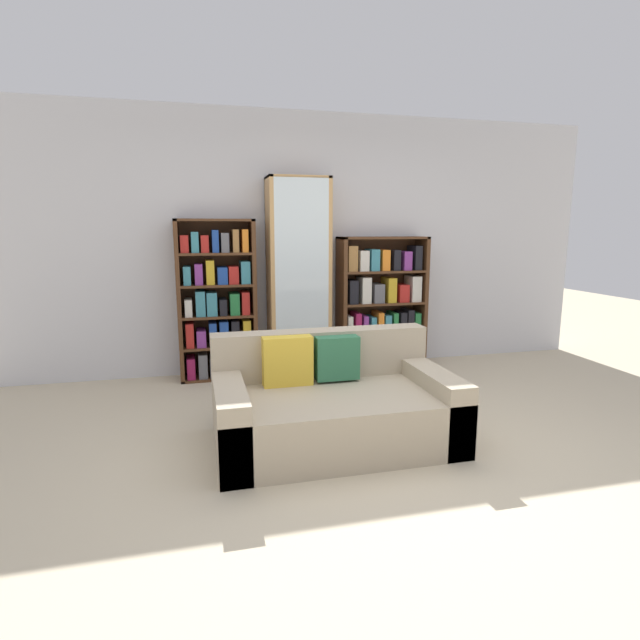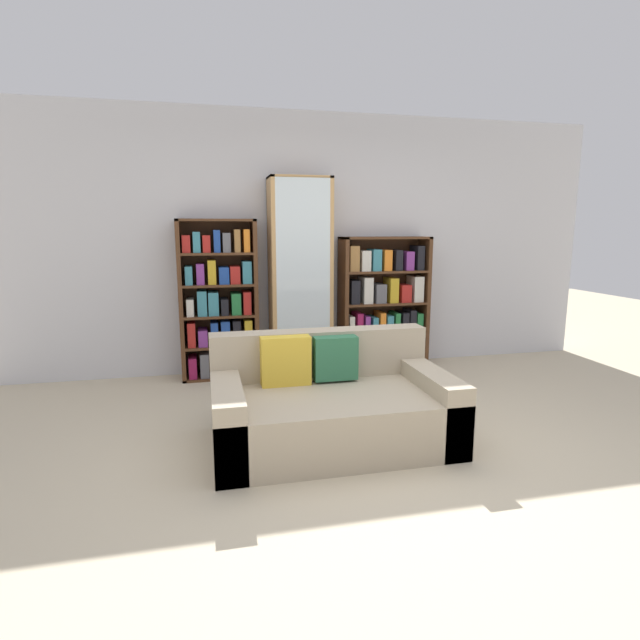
{
  "view_description": "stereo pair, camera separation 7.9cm",
  "coord_description": "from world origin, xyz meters",
  "px_view_note": "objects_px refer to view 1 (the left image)",
  "views": [
    {
      "loc": [
        -1.2,
        -2.88,
        1.51
      ],
      "look_at": [
        -0.17,
        1.25,
        0.73
      ],
      "focal_mm": 28.0,
      "sensor_mm": 36.0,
      "label": 1
    },
    {
      "loc": [
        -1.13,
        -2.9,
        1.51
      ],
      "look_at": [
        -0.17,
        1.25,
        0.73
      ],
      "focal_mm": 28.0,
      "sensor_mm": 36.0,
      "label": 2
    }
  ],
  "objects_px": {
    "display_cabinet": "(298,278)",
    "bookshelf_right": "(382,306)",
    "couch": "(332,406)",
    "bookshelf_left": "(218,304)",
    "wine_bottle": "(345,374)"
  },
  "relations": [
    {
      "from": "couch",
      "to": "display_cabinet",
      "type": "height_order",
      "value": "display_cabinet"
    },
    {
      "from": "wine_bottle",
      "to": "bookshelf_left",
      "type": "bearing_deg",
      "value": 150.21
    },
    {
      "from": "bookshelf_left",
      "to": "bookshelf_right",
      "type": "xyz_separation_m",
      "value": [
        1.76,
        0.0,
        -0.08
      ]
    },
    {
      "from": "couch",
      "to": "bookshelf_left",
      "type": "xyz_separation_m",
      "value": [
        -0.7,
        1.79,
        0.5
      ]
    },
    {
      "from": "bookshelf_left",
      "to": "display_cabinet",
      "type": "height_order",
      "value": "display_cabinet"
    },
    {
      "from": "display_cabinet",
      "to": "bookshelf_right",
      "type": "relative_size",
      "value": 1.42
    },
    {
      "from": "couch",
      "to": "bookshelf_right",
      "type": "bearing_deg",
      "value": 59.44
    },
    {
      "from": "bookshelf_left",
      "to": "display_cabinet",
      "type": "relative_size",
      "value": 0.79
    },
    {
      "from": "couch",
      "to": "display_cabinet",
      "type": "bearing_deg",
      "value": 85.91
    },
    {
      "from": "display_cabinet",
      "to": "wine_bottle",
      "type": "relative_size",
      "value": 6.03
    },
    {
      "from": "couch",
      "to": "wine_bottle",
      "type": "bearing_deg",
      "value": 68.83
    },
    {
      "from": "couch",
      "to": "bookshelf_left",
      "type": "relative_size",
      "value": 1.03
    },
    {
      "from": "bookshelf_right",
      "to": "display_cabinet",
      "type": "bearing_deg",
      "value": -179.0
    },
    {
      "from": "wine_bottle",
      "to": "bookshelf_right",
      "type": "bearing_deg",
      "value": 46.66
    },
    {
      "from": "display_cabinet",
      "to": "bookshelf_right",
      "type": "height_order",
      "value": "display_cabinet"
    }
  ]
}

